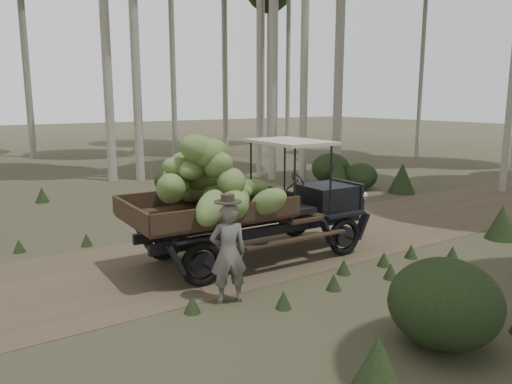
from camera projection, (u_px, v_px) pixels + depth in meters
ground at (164, 267)px, 9.96m from camera, size 120.00×120.00×0.00m
dirt_track at (164, 267)px, 9.96m from camera, size 70.00×4.00×0.01m
banana_truck at (232, 189)px, 9.93m from camera, size 5.42×2.83×2.78m
farmer at (228, 252)px, 8.12m from camera, size 0.70×0.56×1.82m
undergrowth at (180, 221)px, 11.43m from camera, size 22.01×21.31×1.35m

